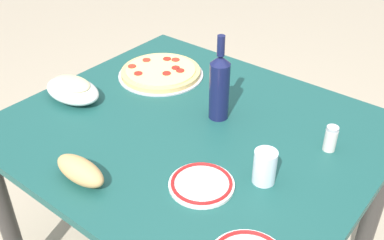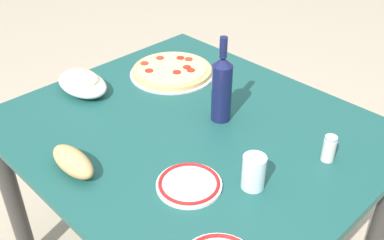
% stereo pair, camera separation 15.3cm
% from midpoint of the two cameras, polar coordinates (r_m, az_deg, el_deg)
% --- Properties ---
extents(dining_table, '(1.22, 1.06, 0.75)m').
position_cam_midpoint_polar(dining_table, '(1.61, 2.72, -4.39)').
color(dining_table, '#194C47').
rests_on(dining_table, ground).
extents(pepperoni_pizza, '(0.35, 0.35, 0.03)m').
position_cam_midpoint_polar(pepperoni_pizza, '(1.87, -0.18, 6.17)').
color(pepperoni_pizza, '#B7B7BC').
rests_on(pepperoni_pizza, dining_table).
extents(baked_pasta_dish, '(0.24, 0.15, 0.08)m').
position_cam_midpoint_polar(baked_pasta_dish, '(1.76, -11.31, 4.62)').
color(baked_pasta_dish, white).
rests_on(baked_pasta_dish, dining_table).
extents(wine_bottle, '(0.07, 0.07, 0.31)m').
position_cam_midpoint_polar(wine_bottle, '(1.53, 6.64, 4.00)').
color(wine_bottle, '#141942').
rests_on(wine_bottle, dining_table).
extents(water_glass, '(0.07, 0.07, 0.11)m').
position_cam_midpoint_polar(water_glass, '(1.30, 11.16, -6.60)').
color(water_glass, silver).
rests_on(water_glass, dining_table).
extents(side_plate_near, '(0.19, 0.19, 0.02)m').
position_cam_midpoint_polar(side_plate_near, '(1.30, 3.01, -8.21)').
color(side_plate_near, white).
rests_on(side_plate_near, dining_table).
extents(bread_loaf, '(0.18, 0.08, 0.07)m').
position_cam_midpoint_polar(bread_loaf, '(1.37, -11.74, -5.29)').
color(bread_loaf, tan).
rests_on(bread_loaf, dining_table).
extents(spice_shaker, '(0.04, 0.04, 0.09)m').
position_cam_midpoint_polar(spice_shaker, '(1.46, 19.83, -3.51)').
color(spice_shaker, silver).
rests_on(spice_shaker, dining_table).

